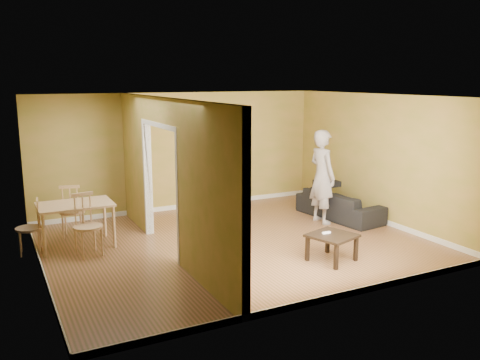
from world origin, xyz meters
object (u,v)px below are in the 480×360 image
object	(u,v)px
sofa	(340,201)
chair_far	(72,210)
chair_near	(88,225)
bookshelf	(224,166)
person	(322,169)
chair_left	(29,227)
dining_table	(75,208)
coffee_table	(332,239)

from	to	relation	value
sofa	chair_far	xyz separation A→B (m)	(-5.22, 1.22, 0.13)
chair_near	sofa	bearing A→B (deg)	-10.31
bookshelf	person	bearing A→B (deg)	-61.53
person	chair_far	bearing A→B (deg)	73.42
chair_left	dining_table	bearing A→B (deg)	96.95
sofa	coffee_table	world-z (taller)	sofa
coffee_table	dining_table	world-z (taller)	dining_table
dining_table	chair_left	size ratio (longest dim) A/B	1.33
dining_table	chair_far	world-z (taller)	chair_far
coffee_table	chair_far	distance (m)	4.78
sofa	bookshelf	world-z (taller)	bookshelf
sofa	person	bearing A→B (deg)	91.30
chair_near	chair_left	bearing A→B (deg)	138.81
dining_table	chair_far	distance (m)	0.68
sofa	chair_far	distance (m)	5.36
person	chair_near	size ratio (longest dim) A/B	2.14
person	chair_near	bearing A→B (deg)	87.67
dining_table	bookshelf	bearing A→B (deg)	23.20
sofa	chair_near	world-z (taller)	chair_near
person	dining_table	distance (m)	4.79
chair_near	chair_far	bearing A→B (deg)	83.00
sofa	dining_table	xyz separation A→B (m)	(-5.25, 0.58, 0.32)
dining_table	chair_far	size ratio (longest dim) A/B	1.23
chair_left	bookshelf	bearing A→B (deg)	114.72
person	chair_left	distance (m)	5.57
chair_left	coffee_table	bearing A→B (deg)	64.39
person	bookshelf	size ratio (longest dim) A/B	1.21
bookshelf	sofa	bearing A→B (deg)	-50.85
coffee_table	chair_far	world-z (taller)	chair_far
bookshelf	coffee_table	world-z (taller)	bookshelf
sofa	chair_far	bearing A→B (deg)	69.49
person	chair_left	world-z (taller)	person
person	coffee_table	bearing A→B (deg)	147.64
bookshelf	chair_near	distance (m)	4.04
bookshelf	dining_table	xyz separation A→B (m)	(-3.55, -1.52, -0.23)
coffee_table	dining_table	bearing A→B (deg)	143.95
person	dining_table	xyz separation A→B (m)	(-4.73, 0.66, -0.42)
chair_near	dining_table	bearing A→B (deg)	90.38
coffee_table	sofa	bearing A→B (deg)	49.76
chair_near	chair_far	size ratio (longest dim) A/B	1.03
sofa	chair_near	xyz separation A→B (m)	(-5.15, 0.02, 0.15)
sofa	dining_table	world-z (taller)	dining_table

